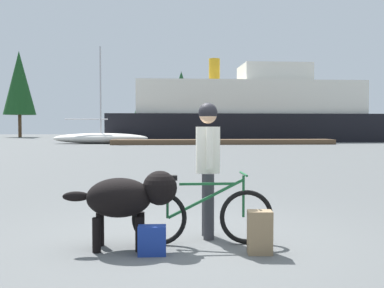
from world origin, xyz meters
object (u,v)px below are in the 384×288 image
object	(u,v)px
person_cyclist	(208,156)
ferry_boat	(248,113)
dog	(128,197)
sailboat_moored	(101,138)
bicycle	(202,215)
backpack	(260,232)
handbag_pannier	(152,240)

from	to	relation	value
person_cyclist	ferry_boat	size ratio (longest dim) A/B	0.06
dog	ferry_boat	distance (m)	40.63
person_cyclist	sailboat_moored	size ratio (longest dim) A/B	0.21
bicycle	person_cyclist	world-z (taller)	person_cyclist
backpack	ferry_boat	distance (m)	40.67
bicycle	backpack	bearing A→B (deg)	-35.36
sailboat_moored	bicycle	bearing A→B (deg)	-80.54
bicycle	ferry_boat	size ratio (longest dim) A/B	0.06
dog	handbag_pannier	distance (m)	0.62
dog	handbag_pannier	xyz separation A→B (m)	(0.29, -0.31, -0.45)
ferry_boat	dog	bearing A→B (deg)	-103.26
bicycle	ferry_boat	distance (m)	40.35
backpack	sailboat_moored	xyz separation A→B (m)	(-6.19, 33.83, 0.24)
dog	backpack	bearing A→B (deg)	-12.83
dog	handbag_pannier	bearing A→B (deg)	-47.23
bicycle	handbag_pannier	size ratio (longest dim) A/B	5.22
dog	handbag_pannier	size ratio (longest dim) A/B	4.05
backpack	handbag_pannier	distance (m)	1.24
person_cyclist	bicycle	bearing A→B (deg)	-107.56
bicycle	handbag_pannier	xyz separation A→B (m)	(-0.61, -0.41, -0.20)
dog	ferry_boat	xyz separation A→B (m)	(9.31, 39.48, 2.24)
handbag_pannier	sailboat_moored	distance (m)	34.16
handbag_pannier	sailboat_moored	world-z (taller)	sailboat_moored
dog	sailboat_moored	bearing A→B (deg)	97.93
ferry_boat	sailboat_moored	world-z (taller)	sailboat_moored
person_cyclist	backpack	size ratio (longest dim) A/B	3.56
backpack	handbag_pannier	bearing A→B (deg)	178.26
bicycle	handbag_pannier	world-z (taller)	bicycle
backpack	sailboat_moored	world-z (taller)	sailboat_moored
handbag_pannier	ferry_boat	distance (m)	40.89
bicycle	sailboat_moored	distance (m)	33.85
bicycle	person_cyclist	xyz separation A→B (m)	(0.11, 0.36, 0.71)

